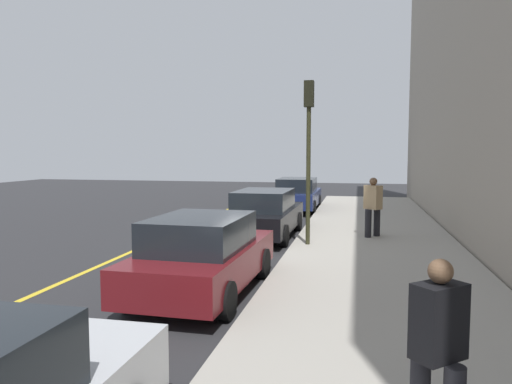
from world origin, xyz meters
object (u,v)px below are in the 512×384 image
at_px(parked_car_maroon, 203,255).
at_px(parked_car_black, 265,214).
at_px(traffic_light_pole, 309,135).
at_px(parked_car_navy, 297,194).
at_px(pedestrian_black_coat, 438,347).
at_px(pedestrian_tan_coat, 373,205).

height_order(parked_car_maroon, parked_car_black, same).
distance_m(parked_car_black, traffic_light_pole, 3.26).
bearing_deg(traffic_light_pole, parked_car_navy, 9.09).
relative_size(parked_car_black, pedestrian_black_coat, 2.82).
height_order(parked_car_black, pedestrian_black_coat, pedestrian_black_coat).
distance_m(parked_car_maroon, pedestrian_tan_coat, 7.02).
bearing_deg(parked_car_maroon, pedestrian_black_coat, -140.37).
relative_size(parked_car_black, pedestrian_tan_coat, 2.61).
height_order(parked_car_black, parked_car_navy, same).
xyz_separation_m(parked_car_black, pedestrian_tan_coat, (-0.01, -3.31, 0.34)).
relative_size(parked_car_navy, pedestrian_tan_coat, 2.54).
bearing_deg(pedestrian_black_coat, parked_car_maroon, 39.63).
height_order(parked_car_maroon, parked_car_navy, same).
relative_size(parked_car_maroon, parked_car_navy, 0.95).
bearing_deg(parked_car_maroon, traffic_light_pole, -18.13).
bearing_deg(parked_car_navy, parked_car_maroon, 179.41).
distance_m(parked_car_maroon, pedestrian_black_coat, 5.58).
distance_m(pedestrian_black_coat, pedestrian_tan_coat, 10.48).
height_order(pedestrian_tan_coat, traffic_light_pole, traffic_light_pole).
relative_size(parked_car_black, traffic_light_pole, 1.04).
distance_m(pedestrian_tan_coat, traffic_light_pole, 3.15).
relative_size(parked_car_navy, traffic_light_pole, 1.02).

